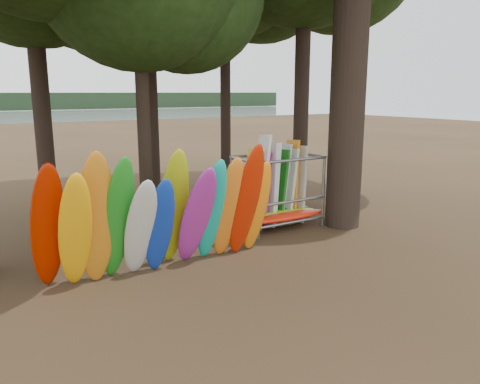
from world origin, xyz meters
TOP-DOWN VIEW (x-y plane):
  - ground at (0.00, 0.00)m, footprint 120.00×120.00m
  - lake at (0.00, 60.00)m, footprint 160.00×160.00m
  - kayak_row at (-1.98, 0.30)m, footprint 5.82×1.87m
  - storage_rack at (2.51, 2.11)m, footprint 2.95×1.52m

SIDE VIEW (x-z plane):
  - ground at x=0.00m, z-range 0.00..0.00m
  - lake at x=0.00m, z-range 0.00..0.00m
  - storage_rack at x=2.51m, z-range -0.41..2.50m
  - kayak_row at x=-1.98m, z-range -0.20..2.92m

